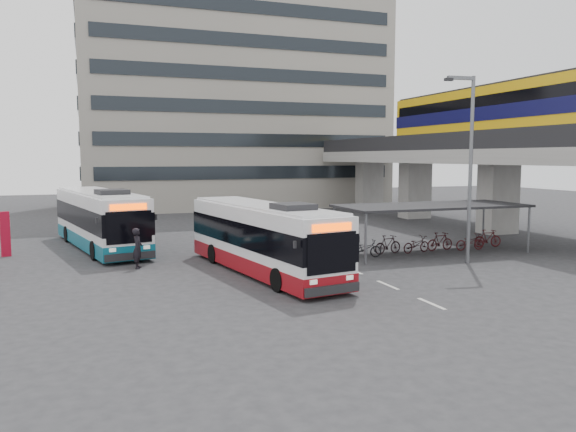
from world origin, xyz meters
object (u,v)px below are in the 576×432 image
object	(u,v)px
lamp_post	(469,158)
bus_main	(263,239)
pedestrian	(138,248)
bus_teal	(100,220)

from	to	relation	value
lamp_post	bus_main	bearing A→B (deg)	-179.74
bus_main	pedestrian	world-z (taller)	bus_main
bus_main	pedestrian	bearing A→B (deg)	141.72
pedestrian	lamp_post	size ratio (longest dim) A/B	0.21
bus_teal	lamp_post	distance (m)	19.71
bus_main	bus_teal	world-z (taller)	bus_teal
bus_main	bus_teal	bearing A→B (deg)	115.34
bus_teal	pedestrian	distance (m)	6.81
bus_teal	lamp_post	world-z (taller)	lamp_post
pedestrian	lamp_post	bearing A→B (deg)	-94.00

